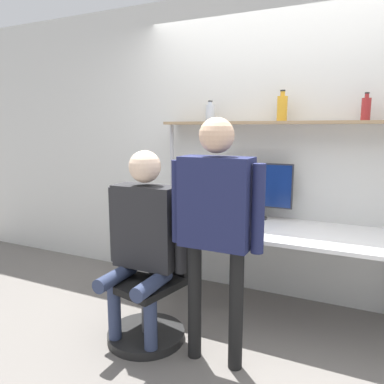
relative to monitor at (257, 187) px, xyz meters
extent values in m
plane|color=slate|center=(0.15, -0.65, -1.01)|extent=(12.00, 12.00, 0.00)
cube|color=silver|center=(0.15, 0.15, 0.34)|extent=(8.00, 0.06, 2.70)
cube|color=white|center=(0.15, -0.25, -0.29)|extent=(2.13, 0.76, 0.03)
cylinder|color=#A5A5AA|center=(-0.86, -0.57, -0.66)|extent=(0.05, 0.05, 0.70)
cylinder|color=#A5A5AA|center=(-0.86, 0.06, -0.66)|extent=(0.05, 0.05, 0.70)
cube|color=#997A56|center=(0.15, -0.01, 0.56)|extent=(2.02, 0.25, 0.02)
cylinder|color=#B2B2B7|center=(-0.84, -0.01, -0.22)|extent=(0.04, 0.04, 1.57)
cylinder|color=#333338|center=(0.00, 0.00, -0.27)|extent=(0.19, 0.19, 0.01)
cylinder|color=#333338|center=(0.00, 0.00, -0.21)|extent=(0.06, 0.06, 0.11)
cube|color=#333338|center=(0.00, 0.00, 0.02)|extent=(0.61, 0.01, 0.38)
cube|color=navy|center=(0.00, 0.00, 0.02)|extent=(0.59, 0.02, 0.36)
cube|color=#BCBCC1|center=(-0.44, -0.48, -0.27)|extent=(0.34, 0.20, 0.01)
cube|color=black|center=(-0.44, -0.50, -0.27)|extent=(0.29, 0.11, 0.00)
cube|color=#BCBCC1|center=(-0.44, -0.42, -0.18)|extent=(0.34, 0.09, 0.19)
cube|color=navy|center=(-0.44, -0.43, -0.18)|extent=(0.30, 0.08, 0.16)
cube|color=black|center=(-0.19, -0.50, -0.27)|extent=(0.07, 0.15, 0.01)
cube|color=black|center=(-0.19, -0.50, -0.27)|extent=(0.06, 0.13, 0.00)
cylinder|color=black|center=(-0.51, -1.04, -0.98)|extent=(0.56, 0.56, 0.06)
cylinder|color=#4C4C51|center=(-0.51, -1.04, -0.77)|extent=(0.06, 0.06, 0.35)
cube|color=black|center=(-0.51, -1.04, -0.57)|extent=(0.55, 0.55, 0.05)
cube|color=black|center=(-0.46, -0.83, -0.32)|extent=(0.41, 0.13, 0.45)
cylinder|color=#2D3856|center=(-0.65, -1.21, -0.78)|extent=(0.09, 0.09, 0.46)
cylinder|color=#2D3856|center=(-0.36, -1.21, -0.78)|extent=(0.09, 0.09, 0.46)
cylinder|color=#2D3856|center=(-0.65, -1.18, -0.50)|extent=(0.10, 0.38, 0.10)
cylinder|color=#2D3856|center=(-0.36, -1.18, -0.50)|extent=(0.10, 0.38, 0.10)
cube|color=#262628|center=(-0.51, -1.01, -0.17)|extent=(0.45, 0.20, 0.58)
cylinder|color=#262628|center=(-0.78, -1.01, -0.18)|extent=(0.08, 0.08, 0.55)
cylinder|color=#262628|center=(-0.23, -1.01, -0.18)|extent=(0.08, 0.08, 0.55)
sphere|color=beige|center=(-0.51, -1.01, 0.25)|extent=(0.22, 0.22, 0.22)
cylinder|color=black|center=(-0.10, -1.07, -0.61)|extent=(0.09, 0.09, 0.79)
cylinder|color=black|center=(0.19, -1.07, -0.61)|extent=(0.09, 0.09, 0.79)
cube|color=#1E234C|center=(0.04, -1.07, 0.06)|extent=(0.44, 0.20, 0.56)
cylinder|color=#1E234C|center=(-0.22, -1.07, 0.05)|extent=(0.08, 0.08, 0.53)
cylinder|color=#1E234C|center=(0.31, -1.07, 0.05)|extent=(0.08, 0.08, 0.53)
sphere|color=#D8AD8C|center=(0.04, -1.07, 0.47)|extent=(0.21, 0.21, 0.21)
cylinder|color=maroon|center=(0.82, -0.01, 0.65)|extent=(0.07, 0.07, 0.16)
cylinder|color=maroon|center=(0.82, -0.01, 0.75)|extent=(0.03, 0.03, 0.03)
cylinder|color=black|center=(0.82, -0.01, 0.77)|extent=(0.03, 0.03, 0.01)
cylinder|color=gold|center=(0.19, -0.01, 0.67)|extent=(0.08, 0.08, 0.20)
cylinder|color=gold|center=(0.19, -0.01, 0.79)|extent=(0.04, 0.04, 0.04)
cylinder|color=black|center=(0.19, -0.01, 0.81)|extent=(0.04, 0.04, 0.01)
cylinder|color=silver|center=(-0.45, -0.01, 0.64)|extent=(0.08, 0.08, 0.15)
cylinder|color=silver|center=(-0.45, -0.01, 0.73)|extent=(0.04, 0.04, 0.03)
cylinder|color=black|center=(-0.45, -0.01, 0.75)|extent=(0.04, 0.04, 0.01)
camera|label=1|loc=(0.88, -3.15, 0.52)|focal=35.00mm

